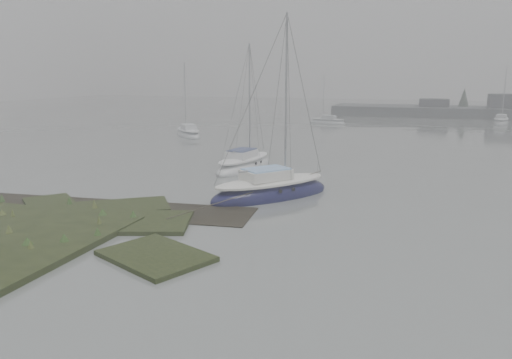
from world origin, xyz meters
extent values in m
plane|color=slate|center=(0.00, 30.00, 0.00)|extent=(160.00, 160.00, 0.00)
cube|color=#424247|center=(10.00, 61.00, 1.40)|extent=(4.00, 3.00, 2.20)
cube|color=#424247|center=(20.00, 61.00, 1.80)|extent=(6.00, 3.00, 3.00)
cone|color=#384238|center=(14.00, 63.00, 2.20)|extent=(2.00, 2.00, 3.50)
ellipsoid|color=#0F0F34|center=(1.70, 8.69, 0.11)|extent=(5.88, 6.60, 1.62)
ellipsoid|color=silver|center=(1.70, 8.69, 0.76)|extent=(5.00, 5.66, 0.46)
cube|color=silver|center=(1.52, 8.46, 1.17)|extent=(2.55, 2.69, 0.48)
cube|color=#8EB6E7|center=(1.52, 8.46, 1.43)|extent=(2.36, 2.48, 0.08)
cylinder|color=#939399|center=(2.23, 9.36, 4.92)|extent=(0.11, 0.11, 7.64)
cylinder|color=#939399|center=(1.40, 8.31, 1.43)|extent=(1.73, 2.15, 0.09)
ellipsoid|color=silver|center=(-2.03, 15.18, 0.10)|extent=(2.89, 6.19, 1.45)
ellipsoid|color=silver|center=(-2.03, 15.18, 0.68)|extent=(2.38, 5.37, 0.41)
cube|color=silver|center=(-2.07, 14.93, 1.04)|extent=(1.59, 2.22, 0.43)
cube|color=navy|center=(-2.07, 14.93, 1.28)|extent=(1.48, 2.04, 0.07)
cylinder|color=#939399|center=(-1.91, 15.94, 4.38)|extent=(0.09, 0.09, 6.81)
cylinder|color=#939399|center=(-2.10, 14.76, 1.28)|extent=(0.46, 2.36, 0.08)
ellipsoid|color=silver|center=(-12.94, 29.56, 0.09)|extent=(4.91, 5.20, 1.31)
ellipsoid|color=white|center=(-12.94, 29.56, 0.62)|extent=(4.19, 4.44, 0.37)
cube|color=white|center=(-12.79, 29.39, 0.94)|extent=(2.09, 2.15, 0.38)
cube|color=silver|center=(-12.79, 29.39, 1.15)|extent=(1.93, 1.98, 0.06)
cylinder|color=#939399|center=(-13.41, 30.08, 3.96)|extent=(0.08, 0.08, 6.16)
cylinder|color=#939399|center=(-12.69, 29.28, 1.15)|extent=(1.49, 1.65, 0.07)
ellipsoid|color=#A1A6AB|center=(17.69, 52.98, 0.09)|extent=(2.75, 5.45, 1.26)
ellipsoid|color=silver|center=(17.69, 52.98, 0.59)|extent=(2.28, 4.72, 0.36)
cube|color=silver|center=(17.65, 52.76, 0.91)|extent=(1.46, 1.98, 0.37)
cube|color=silver|center=(17.65, 52.76, 1.12)|extent=(1.36, 1.82, 0.06)
cylinder|color=#939399|center=(17.83, 53.63, 3.83)|extent=(0.08, 0.08, 5.95)
cylinder|color=#939399|center=(17.61, 52.62, 1.12)|extent=(0.50, 2.05, 0.07)
ellipsoid|color=silver|center=(-2.40, 46.35, 0.08)|extent=(4.81, 2.45, 1.11)
ellipsoid|color=silver|center=(-2.40, 46.35, 0.52)|extent=(4.16, 2.03, 0.31)
cube|color=silver|center=(-2.20, 46.31, 0.80)|extent=(1.75, 1.30, 0.33)
cube|color=#ADB4B9|center=(-2.20, 46.31, 0.98)|extent=(1.60, 1.20, 0.05)
cylinder|color=#939399|center=(-2.97, 46.48, 3.38)|extent=(0.07, 0.07, 5.24)
cylinder|color=#939399|center=(-2.08, 46.28, 0.98)|extent=(1.81, 0.45, 0.06)
camera|label=1|loc=(8.51, -14.16, 5.93)|focal=35.00mm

